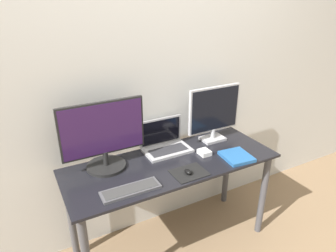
% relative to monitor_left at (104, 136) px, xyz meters
% --- Properties ---
extents(wall_back, '(7.00, 0.05, 2.50)m').
position_rel_monitor_left_xyz_m(wall_back, '(0.41, 0.19, 0.31)').
color(wall_back, silver).
rests_on(wall_back, ground_plane).
extents(desk, '(1.47, 0.55, 0.72)m').
position_rel_monitor_left_xyz_m(desk, '(0.41, -0.15, -0.35)').
color(desk, black).
rests_on(desk, ground_plane).
extents(monitor_left, '(0.54, 0.26, 0.45)m').
position_rel_monitor_left_xyz_m(monitor_left, '(0.00, 0.00, 0.00)').
color(monitor_left, black).
rests_on(monitor_left, desk).
extents(monitor_right, '(0.43, 0.13, 0.43)m').
position_rel_monitor_left_xyz_m(monitor_right, '(0.86, 0.00, 0.00)').
color(monitor_right, '#B2B2B7').
rests_on(monitor_right, desk).
extents(laptop, '(0.34, 0.22, 0.22)m').
position_rel_monitor_left_xyz_m(laptop, '(0.46, 0.04, -0.17)').
color(laptop, '#ADADB2').
rests_on(laptop, desk).
extents(keyboard, '(0.35, 0.12, 0.02)m').
position_rel_monitor_left_xyz_m(keyboard, '(0.04, -0.32, -0.22)').
color(keyboard, '#4C4C51').
rests_on(keyboard, desk).
extents(mousepad, '(0.22, 0.17, 0.00)m').
position_rel_monitor_left_xyz_m(mousepad, '(0.44, -0.32, -0.22)').
color(mousepad, black).
rests_on(mousepad, desk).
extents(mouse, '(0.04, 0.06, 0.03)m').
position_rel_monitor_left_xyz_m(mouse, '(0.43, -0.33, -0.21)').
color(mouse, black).
rests_on(mouse, mousepad).
extents(book, '(0.21, 0.22, 0.02)m').
position_rel_monitor_left_xyz_m(book, '(0.84, -0.31, -0.21)').
color(book, '#235B9E').
rests_on(book, desk).
extents(power_brick, '(0.07, 0.09, 0.03)m').
position_rel_monitor_left_xyz_m(power_brick, '(0.67, -0.17, -0.21)').
color(power_brick, white).
rests_on(power_brick, desk).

